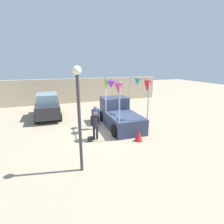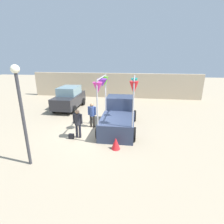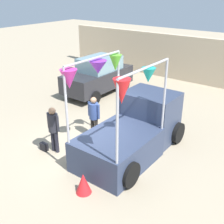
{
  "view_description": "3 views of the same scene",
  "coord_description": "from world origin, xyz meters",
  "views": [
    {
      "loc": [
        -2.94,
        -9.62,
        4.14
      ],
      "look_at": [
        0.36,
        -0.12,
        1.34
      ],
      "focal_mm": 28.0,
      "sensor_mm": 36.0,
      "label": 1
    },
    {
      "loc": [
        2.21,
        -9.25,
        4.37
      ],
      "look_at": [
        0.95,
        0.12,
        1.31
      ],
      "focal_mm": 28.0,
      "sensor_mm": 36.0,
      "label": 2
    },
    {
      "loc": [
        5.7,
        -6.1,
        5.17
      ],
      "look_at": [
        0.86,
        0.28,
        1.57
      ],
      "focal_mm": 45.0,
      "sensor_mm": 36.0,
      "label": 3
    }
  ],
  "objects": [
    {
      "name": "ground_plane",
      "position": [
        0.0,
        0.0,
        0.0
      ],
      "size": [
        60.0,
        60.0,
        0.0
      ],
      "primitive_type": "plane",
      "color": "gray"
    },
    {
      "name": "handbag",
      "position": [
        -1.17,
        -0.91,
        0.14
      ],
      "size": [
        0.28,
        0.16,
        0.28
      ],
      "primitive_type": "cube",
      "color": "black",
      "rests_on": "ground"
    },
    {
      "name": "folded_kite_bundle_crimson",
      "position": [
        1.38,
        -1.69,
        0.3
      ],
      "size": [
        0.58,
        0.58,
        0.6
      ],
      "primitive_type": "cone",
      "rotation": [
        0.0,
        0.0,
        1.16
      ],
      "color": "red",
      "rests_on": "ground"
    },
    {
      "name": "person_vendor",
      "position": [
        -0.41,
        0.86,
        0.95
      ],
      "size": [
        0.53,
        0.34,
        1.59
      ],
      "color": "#2D2823",
      "rests_on": "ground"
    },
    {
      "name": "parked_car",
      "position": [
        -3.33,
        4.63,
        0.94
      ],
      "size": [
        1.88,
        4.0,
        1.88
      ],
      "color": "#26262B",
      "rests_on": "ground"
    },
    {
      "name": "brick_boundary_wall",
      "position": [
        0.0,
        9.42,
        1.3
      ],
      "size": [
        18.0,
        0.36,
        2.6
      ],
      "primitive_type": "cube",
      "color": "tan",
      "rests_on": "ground"
    },
    {
      "name": "person_customer",
      "position": [
        -0.82,
        -0.71,
        0.98
      ],
      "size": [
        0.53,
        0.34,
        1.62
      ],
      "color": "black",
      "rests_on": "ground"
    },
    {
      "name": "vendor_truck",
      "position": [
        1.26,
        1.03,
        0.86
      ],
      "size": [
        2.38,
        4.12,
        3.29
      ],
      "color": "#2D3851",
      "rests_on": "ground"
    },
    {
      "name": "street_lamp",
      "position": [
        -2.06,
        -3.4,
        2.65
      ],
      "size": [
        0.32,
        0.32,
        4.08
      ],
      "color": "#333338",
      "rests_on": "ground"
    }
  ]
}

